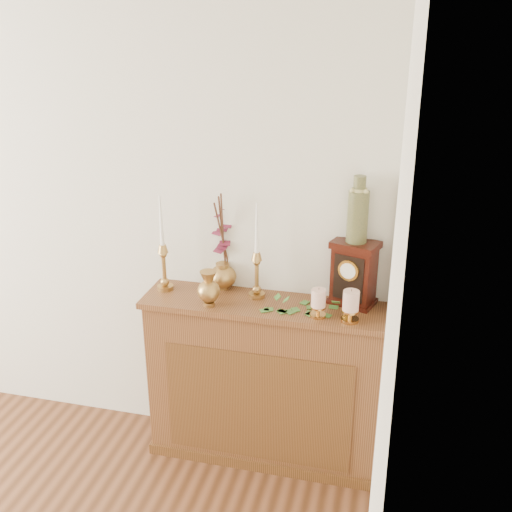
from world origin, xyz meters
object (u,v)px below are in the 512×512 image
(mantel_clock, at_px, (354,274))
(candlestick_left, at_px, (164,260))
(ceramic_vase, at_px, (358,213))
(candlestick_center, at_px, (257,267))
(bud_vase, at_px, (209,289))
(ginger_jar, at_px, (223,243))

(mantel_clock, bearing_deg, candlestick_left, -157.66)
(candlestick_left, bearing_deg, ceramic_vase, 4.28)
(candlestick_left, relative_size, candlestick_center, 1.02)
(bud_vase, bearing_deg, candlestick_center, 36.37)
(mantel_clock, bearing_deg, candlestick_center, -156.50)
(candlestick_center, xyz_separation_m, bud_vase, (-0.21, -0.15, -0.07))
(candlestick_left, distance_m, mantel_clock, 0.97)
(candlestick_left, distance_m, ginger_jar, 0.32)
(candlestick_left, xyz_separation_m, mantel_clock, (0.96, 0.07, -0.01))
(candlestick_center, height_order, ginger_jar, ginger_jar)
(candlestick_center, xyz_separation_m, ceramic_vase, (0.48, 0.05, 0.31))
(ginger_jar, distance_m, mantel_clock, 0.69)
(bud_vase, distance_m, mantel_clock, 0.71)
(candlestick_left, xyz_separation_m, ginger_jar, (0.28, 0.12, 0.07))
(ginger_jar, bearing_deg, mantel_clock, -4.34)
(candlestick_center, relative_size, ceramic_vase, 1.54)
(candlestick_center, distance_m, ginger_jar, 0.24)
(candlestick_center, bearing_deg, bud_vase, -143.63)
(candlestick_center, distance_m, ceramic_vase, 0.57)
(bud_vase, bearing_deg, candlestick_left, 155.86)
(bud_vase, relative_size, ceramic_vase, 0.57)
(ceramic_vase, bearing_deg, bud_vase, -163.82)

